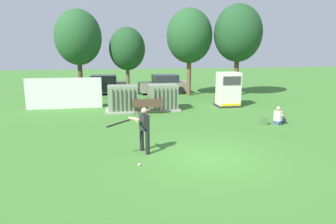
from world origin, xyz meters
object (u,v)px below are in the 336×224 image
(park_bench, at_px, (148,105))
(seated_spectator, at_px, (279,117))
(generator_enclosure, at_px, (228,90))
(sports_ball, at_px, (139,165))
(backpack, at_px, (264,121))
(parked_car_leftmost, at_px, (103,86))
(transformer_west, at_px, (123,99))
(transformer_mid_west, at_px, (163,98))
(parked_car_left_of_center, at_px, (164,85))
(batter, at_px, (143,128))

(park_bench, relative_size, seated_spectator, 1.89)
(generator_enclosure, relative_size, sports_ball, 25.56)
(backpack, relative_size, parked_car_leftmost, 0.10)
(backpack, bearing_deg, transformer_west, 146.11)
(sports_ball, distance_m, backpack, 8.22)
(transformer_mid_west, height_order, park_bench, transformer_mid_west)
(transformer_mid_west, xyz_separation_m, parked_car_left_of_center, (1.21, 7.15, -0.04))
(generator_enclosure, height_order, park_bench, generator_enclosure)
(parked_car_left_of_center, bearing_deg, batter, -101.83)
(sports_ball, bearing_deg, transformer_mid_west, 76.61)
(parked_car_leftmost, bearing_deg, backpack, -55.19)
(transformer_mid_west, relative_size, backpack, 4.77)
(sports_ball, relative_size, seated_spectator, 0.09)
(transformer_west, xyz_separation_m, park_bench, (1.44, -1.01, -0.25))
(seated_spectator, xyz_separation_m, parked_car_left_of_center, (-4.17, 12.01, 0.38))
(transformer_mid_west, bearing_deg, park_bench, -134.15)
(transformer_west, bearing_deg, batter, -86.14)
(generator_enclosure, height_order, backpack, generator_enclosure)
(generator_enclosure, xyz_separation_m, seated_spectator, (0.82, -5.32, -0.76))
(transformer_west, xyz_separation_m, seated_spectator, (7.90, -4.76, -0.41))
(generator_enclosure, bearing_deg, batter, -127.36)
(parked_car_left_of_center, bearing_deg, transformer_mid_west, -99.64)
(transformer_west, xyz_separation_m, sports_ball, (0.27, -9.36, -0.74))
(transformer_mid_west, bearing_deg, sports_ball, -103.39)
(park_bench, distance_m, backpack, 6.77)
(park_bench, relative_size, parked_car_left_of_center, 0.42)
(generator_enclosure, distance_m, park_bench, 5.89)
(generator_enclosure, height_order, parked_car_left_of_center, generator_enclosure)
(transformer_west, distance_m, transformer_mid_west, 2.52)
(transformer_west, height_order, seated_spectator, transformer_west)
(backpack, distance_m, parked_car_leftmost, 14.99)
(transformer_mid_west, bearing_deg, transformer_west, -177.66)
(batter, bearing_deg, parked_car_left_of_center, 78.17)
(backpack, xyz_separation_m, parked_car_left_of_center, (-3.33, 12.00, 0.54))
(park_bench, bearing_deg, transformer_mid_west, 45.85)
(parked_car_left_of_center, bearing_deg, sports_ball, -101.79)
(parked_car_leftmost, bearing_deg, batter, -82.60)
(transformer_west, bearing_deg, parked_car_leftmost, 101.09)
(park_bench, relative_size, backpack, 4.15)
(transformer_west, height_order, batter, batter)
(transformer_west, bearing_deg, park_bench, -34.98)
(sports_ball, xyz_separation_m, parked_car_left_of_center, (3.47, 16.61, 0.71))
(seated_spectator, bearing_deg, backpack, 179.40)
(transformer_west, relative_size, transformer_mid_west, 1.00)
(backpack, distance_m, parked_car_left_of_center, 12.47)
(generator_enclosure, height_order, sports_ball, generator_enclosure)
(generator_enclosure, height_order, seated_spectator, generator_enclosure)
(parked_car_leftmost, bearing_deg, transformer_mid_west, -61.75)
(transformer_west, distance_m, generator_enclosure, 7.12)
(batter, xyz_separation_m, seated_spectator, (7.36, 3.25, -0.60))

